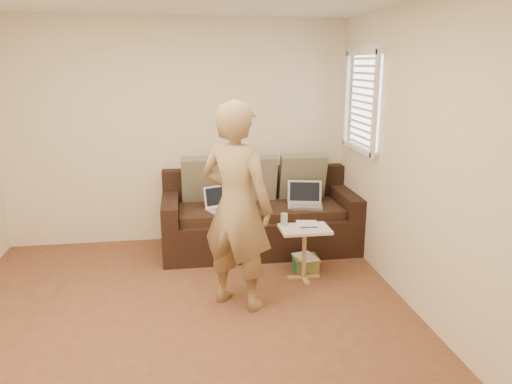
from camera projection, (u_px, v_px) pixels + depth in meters
floor at (183, 336)px, 3.82m from camera, size 4.50×4.50×0.00m
wall_back at (178, 133)px, 5.63m from camera, size 4.00×0.00×4.00m
wall_front at (172, 357)px, 1.34m from camera, size 4.00×0.00×4.00m
wall_right at (434, 168)px, 3.78m from camera, size 0.00×4.50×4.50m
window_blinds at (362, 102)px, 5.10m from camera, size 0.12×0.88×1.08m
sofa at (260, 213)px, 5.54m from camera, size 2.20×0.95×0.85m
pillow_left at (205, 179)px, 5.58m from camera, size 0.55×0.29×0.57m
pillow_mid at (253, 179)px, 5.62m from camera, size 0.55×0.27×0.57m
pillow_right at (302, 176)px, 5.73m from camera, size 0.55×0.28×0.57m
laptop_silver at (305, 207)px, 5.44m from camera, size 0.44×0.36×0.26m
laptop_white at (224, 210)px, 5.33m from camera, size 0.43×0.38×0.26m
person at (237, 207)px, 4.10m from camera, size 0.80×0.76×1.82m
side_table at (304, 253)px, 4.79m from camera, size 0.48×0.34×0.53m
drinking_glass at (284, 219)px, 4.78m from camera, size 0.07×0.07×0.12m
scissors at (309, 228)px, 4.70m from camera, size 0.20×0.15×0.02m
paper_on_table at (308, 225)px, 4.79m from camera, size 0.25×0.33×0.00m
striped_box at (306, 264)px, 5.00m from camera, size 0.25×0.25×0.16m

